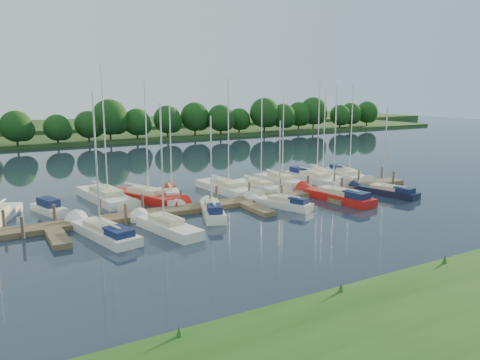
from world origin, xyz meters
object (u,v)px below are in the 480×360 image
dock (244,203)px  sailboat_n_5 (227,190)px  motorboat (50,209)px  sailboat_s_2 (212,212)px

dock → sailboat_n_5: bearing=77.4°
motorboat → sailboat_n_5: sailboat_n_5 is taller
dock → sailboat_s_2: 4.31m
sailboat_s_2 → sailboat_n_5: bearing=73.4°
sailboat_n_5 → dock: bearing=71.6°
sailboat_n_5 → sailboat_s_2: (-5.18, -7.09, 0.06)m
motorboat → sailboat_n_5: bearing=160.3°
dock → sailboat_s_2: sailboat_s_2 is taller
motorboat → sailboat_s_2: size_ratio=0.55×
dock → sailboat_n_5: size_ratio=3.39×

